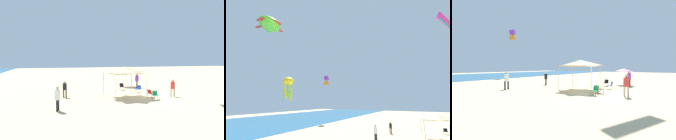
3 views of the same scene
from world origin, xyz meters
The scene contains 9 objects.
ocean_strip centered at (0.00, 36.47, 0.01)m, with size 120.00×28.35×0.02m, color #28668E.
canopy_tent centered at (1.15, 2.53, 2.73)m, with size 3.72×3.76×3.07m.
folding_chair_right_of_tent centered at (5.59, 1.42, 0.47)m, with size 0.63×0.55×0.82m.
person_kite_handler centered at (2.35, 8.37, 0.99)m, with size 0.40×0.40×1.68m.
person_beachcomber centered at (-3.00, 9.09, 1.11)m, with size 0.49×0.45×1.89m.
kite_box_purple centered at (8.35, 23.60, 9.42)m, with size 1.35×1.42×2.22m.
kite_turtle_lime centered at (-5.73, 26.74, 18.12)m, with size 6.23×6.25×2.61m.
kite_parafoil_magenta centered at (2.78, 0.04, 15.83)m, with size 2.73×2.16×1.97m.
kite_octopus_yellow centered at (-6.40, 20.47, 7.28)m, with size 1.52×1.52×3.38m.
Camera 2 is at (-22.40, 3.53, 4.61)m, focal length 25.07 mm.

